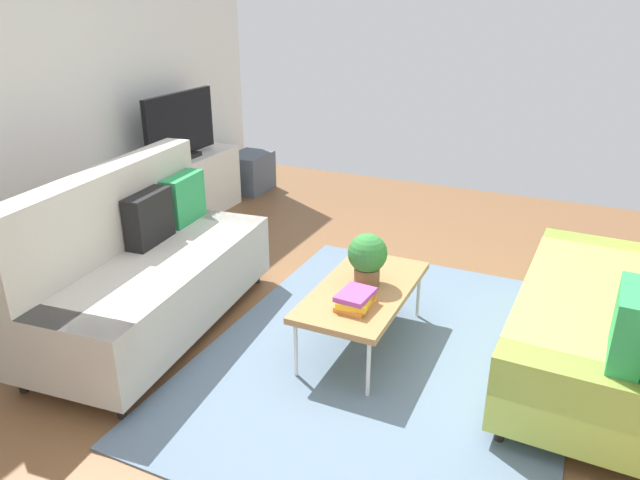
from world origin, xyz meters
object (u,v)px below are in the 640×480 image
at_px(coffee_table, 363,292).
at_px(vase_1, 151,161).
at_px(bottle_0, 169,157).
at_px(bottle_1, 176,153).
at_px(couch_green, 610,312).
at_px(vase_0, 137,164).
at_px(storage_trunk, 250,172).
at_px(potted_plant, 367,257).
at_px(table_book_0, 355,304).
at_px(tv, 180,127).
at_px(couch_beige, 145,267).
at_px(tv_console, 184,189).

relative_size(coffee_table, vase_1, 8.85).
distance_m(bottle_0, bottle_1, 0.10).
distance_m(couch_green, vase_0, 4.01).
bearing_deg(storage_trunk, vase_1, 174.23).
bearing_deg(bottle_1, bottle_0, 180.00).
xyz_separation_m(storage_trunk, potted_plant, (-2.48, -2.38, 0.39)).
xyz_separation_m(vase_0, bottle_1, (0.45, -0.09, 0.01)).
relative_size(table_book_0, bottle_1, 1.37).
relative_size(vase_1, bottle_0, 0.81).
bearing_deg(coffee_table, bottle_0, 63.52).
xyz_separation_m(tv, table_book_0, (-1.69, -2.51, -0.52)).
distance_m(coffee_table, vase_0, 2.70).
xyz_separation_m(coffee_table, potted_plant, (0.07, 0.00, 0.22)).
distance_m(vase_0, bottle_0, 0.36).
xyz_separation_m(tv, bottle_0, (-0.23, -0.02, -0.24)).
bearing_deg(storage_trunk, coffee_table, -136.86).
bearing_deg(bottle_1, tv, 8.82).
xyz_separation_m(couch_beige, vase_1, (1.45, 1.11, 0.26)).
height_order(couch_green, storage_trunk, couch_green).
distance_m(tv, vase_1, 0.46).
bearing_deg(potted_plant, tv, 60.76).
bearing_deg(vase_1, couch_green, -101.09).
height_order(couch_beige, vase_0, couch_beige).
distance_m(tv_console, tv, 0.63).
relative_size(tv_console, bottle_0, 9.15).
bearing_deg(vase_0, couch_green, -98.35).
xyz_separation_m(coffee_table, bottle_0, (1.22, 2.44, 0.32)).
height_order(storage_trunk, bottle_0, bottle_0).
bearing_deg(storage_trunk, couch_green, -120.72).
bearing_deg(tv_console, couch_green, -106.56).
height_order(couch_beige, coffee_table, couch_beige).
bearing_deg(vase_0, coffee_table, -108.84).
distance_m(tv_console, bottle_0, 0.46).
xyz_separation_m(tv, storage_trunk, (1.10, -0.08, -0.73)).
relative_size(couch_beige, bottle_1, 11.30).
height_order(vase_0, bottle_0, vase_0).
distance_m(coffee_table, potted_plant, 0.23).
height_order(storage_trunk, vase_1, vase_1).
relative_size(coffee_table, tv_console, 0.79).
bearing_deg(tv_console, vase_0, 175.07).
height_order(storage_trunk, vase_0, vase_0).
height_order(tv_console, potted_plant, potted_plant).
height_order(couch_green, tv_console, couch_green).
bearing_deg(vase_1, storage_trunk, -5.77).
xyz_separation_m(couch_green, vase_0, (0.58, 3.95, 0.28)).
bearing_deg(couch_beige, couch_green, 97.78).
xyz_separation_m(table_book_0, bottle_1, (1.56, 2.49, 0.29)).
bearing_deg(storage_trunk, bottle_0, 177.41).
bearing_deg(tv_console, tv, -90.00).
bearing_deg(couch_green, vase_1, 80.96).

